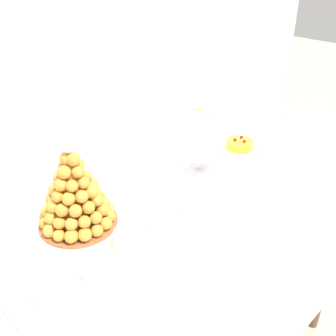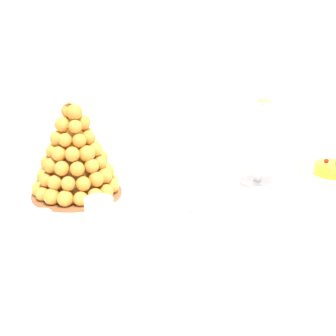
# 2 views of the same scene
# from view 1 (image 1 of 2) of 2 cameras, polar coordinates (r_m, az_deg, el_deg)

# --- Properties ---
(buffet_table) EXTENTS (1.37, 0.89, 0.78)m
(buffet_table) POSITION_cam_1_polar(r_m,az_deg,el_deg) (1.32, -0.74, -9.55)
(buffet_table) COLOR brown
(buffet_table) RESTS_ON ground_plane
(serving_tray) EXTENTS (0.65, 0.38, 0.02)m
(serving_tray) POSITION_cam_1_polar(r_m,az_deg,el_deg) (1.15, -9.41, -9.21)
(serving_tray) COLOR white
(serving_tray) RESTS_ON buffet_table
(croquembouche) EXTENTS (0.23, 0.23, 0.27)m
(croquembouche) POSITION_cam_1_polar(r_m,az_deg,el_deg) (1.13, -13.31, -3.66)
(croquembouche) COLOR brown
(croquembouche) RESTS_ON serving_tray
(dessert_cup_left) EXTENTS (0.06, 0.06, 0.05)m
(dessert_cup_left) POSITION_cam_1_polar(r_m,az_deg,el_deg) (0.98, -17.17, -16.74)
(dessert_cup_left) COLOR silver
(dessert_cup_left) RESTS_ON serving_tray
(dessert_cup_mid_left) EXTENTS (0.05, 0.05, 0.05)m
(dessert_cup_mid_left) POSITION_cam_1_polar(r_m,az_deg,el_deg) (1.01, -10.92, -14.13)
(dessert_cup_mid_left) COLOR silver
(dessert_cup_mid_left) RESTS_ON serving_tray
(dessert_cup_centre) EXTENTS (0.06, 0.06, 0.06)m
(dessert_cup_centre) POSITION_cam_1_polar(r_m,az_deg,el_deg) (1.07, -6.04, -10.29)
(dessert_cup_centre) COLOR silver
(dessert_cup_centre) RESTS_ON serving_tray
(dessert_cup_mid_right) EXTENTS (0.05, 0.05, 0.05)m
(dessert_cup_mid_right) POSITION_cam_1_polar(r_m,az_deg,el_deg) (1.13, -1.12, -8.04)
(dessert_cup_mid_right) COLOR silver
(dessert_cup_mid_right) RESTS_ON serving_tray
(dessert_cup_right) EXTENTS (0.06, 0.06, 0.05)m
(dessert_cup_right) POSITION_cam_1_polar(r_m,az_deg,el_deg) (1.20, 2.88, -5.38)
(dessert_cup_right) COLOR silver
(dessert_cup_right) RESTS_ON serving_tray
(macaron_goblet) EXTENTS (0.14, 0.14, 0.24)m
(macaron_goblet) POSITION_cam_1_polar(r_m,az_deg,el_deg) (1.38, 4.56, 4.90)
(macaron_goblet) COLOR white
(macaron_goblet) RESTS_ON buffet_table
(fruit_tart_plate) EXTENTS (0.20, 0.20, 0.05)m
(fruit_tart_plate) POSITION_cam_1_polar(r_m,az_deg,el_deg) (1.59, 10.28, 3.07)
(fruit_tart_plate) COLOR white
(fruit_tart_plate) RESTS_ON buffet_table
(wine_glass) EXTENTS (0.07, 0.07, 0.14)m
(wine_glass) POSITION_cam_1_polar(r_m,az_deg,el_deg) (1.30, -15.64, 0.33)
(wine_glass) COLOR silver
(wine_glass) RESTS_ON buffet_table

